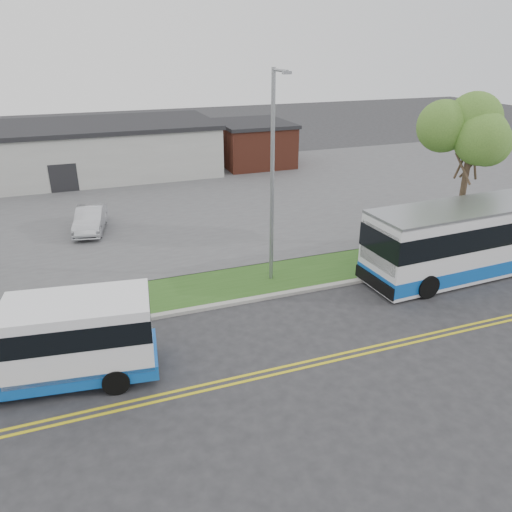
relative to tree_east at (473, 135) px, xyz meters
name	(u,v)px	position (x,y,z in m)	size (l,w,h in m)	color
ground	(229,319)	(-14.00, -3.00, -6.20)	(140.00, 140.00, 0.00)	#28282B
lane_line_north	(262,372)	(-14.00, -6.85, -6.20)	(70.00, 0.12, 0.01)	gold
lane_line_south	(265,377)	(-14.00, -7.15, -6.20)	(70.00, 0.12, 0.01)	gold
curb	(221,305)	(-14.00, -1.90, -6.13)	(80.00, 0.30, 0.15)	#9E9B93
verge	(210,288)	(-14.00, -0.10, -6.15)	(80.00, 3.30, 0.10)	#2A511B
parking_lot	(157,203)	(-14.00, 14.00, -6.15)	(80.00, 25.00, 0.10)	#4C4C4F
commercial_building	(61,152)	(-20.00, 24.00, -4.02)	(25.40, 10.40, 4.35)	#9E9E99
brick_wing	(253,143)	(-3.50, 23.00, -4.24)	(6.30, 7.30, 3.90)	brown
tree_east	(473,135)	(0.00, 0.00, 0.00)	(5.20, 5.20, 8.33)	#32211B
streetlight_near	(273,173)	(-11.00, -0.27, -0.97)	(0.35, 1.53, 9.50)	gray
shuttle_bus	(56,340)	(-20.48, -4.89, -4.65)	(7.82, 3.38, 2.91)	#0F4FAC
transit_bus	(484,236)	(-0.78, -2.72, -4.43)	(12.79, 3.54, 3.52)	silver
parked_car_a	(90,219)	(-18.68, 9.55, -5.39)	(1.52, 4.36, 1.44)	#A5A6AC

